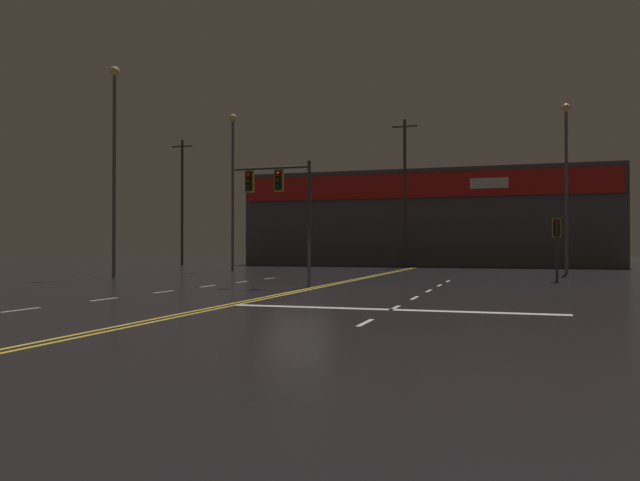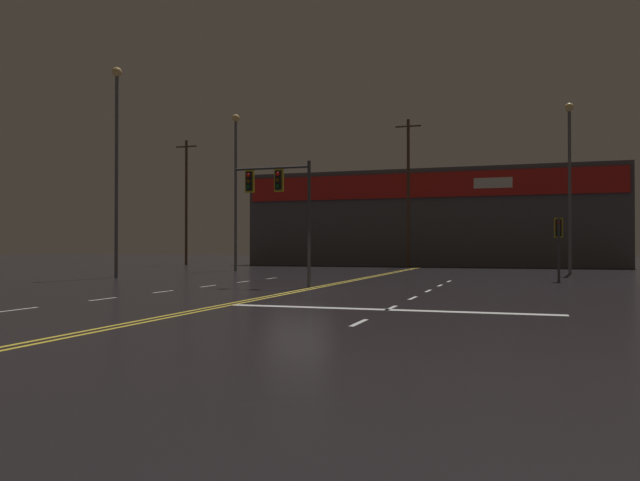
% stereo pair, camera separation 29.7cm
% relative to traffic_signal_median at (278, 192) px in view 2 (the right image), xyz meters
% --- Properties ---
extents(ground_plane, '(200.00, 200.00, 0.00)m').
position_rel_traffic_signal_median_xyz_m(ground_plane, '(1.74, -2.37, -4.09)').
color(ground_plane, black).
extents(road_markings, '(14.29, 60.00, 0.01)m').
position_rel_traffic_signal_median_xyz_m(road_markings, '(2.62, -3.45, -4.08)').
color(road_markings, gold).
rests_on(road_markings, ground).
extents(traffic_signal_median, '(3.52, 0.36, 5.40)m').
position_rel_traffic_signal_median_xyz_m(traffic_signal_median, '(0.00, 0.00, 0.00)').
color(traffic_signal_median, '#38383D').
rests_on(traffic_signal_median, ground).
extents(traffic_signal_corner_northeast, '(0.42, 0.36, 3.17)m').
position_rel_traffic_signal_median_xyz_m(traffic_signal_corner_northeast, '(11.76, 8.10, -1.76)').
color(traffic_signal_corner_northeast, '#38383D').
rests_on(traffic_signal_corner_northeast, ground).
extents(streetlight_near_left, '(0.56, 0.56, 11.85)m').
position_rel_traffic_signal_median_xyz_m(streetlight_near_left, '(-11.64, 4.63, 3.25)').
color(streetlight_near_left, '#59595E').
rests_on(streetlight_near_left, ground).
extents(streetlight_near_right, '(0.56, 0.56, 11.42)m').
position_rel_traffic_signal_median_xyz_m(streetlight_near_right, '(-9.85, 16.19, 3.02)').
color(streetlight_near_right, '#59595E').
rests_on(streetlight_near_right, ground).
extents(streetlight_far_left, '(0.56, 0.56, 10.86)m').
position_rel_traffic_signal_median_xyz_m(streetlight_far_left, '(12.89, 17.28, 2.71)').
color(streetlight_far_left, '#59595E').
rests_on(streetlight_far_left, ground).
extents(building_backdrop, '(33.75, 10.23, 8.74)m').
position_rel_traffic_signal_median_xyz_m(building_backdrop, '(1.74, 35.21, 0.30)').
color(building_backdrop, '#4C4C51').
rests_on(building_backdrop, ground).
extents(utility_pole_row, '(45.66, 0.26, 12.71)m').
position_rel_traffic_signal_median_xyz_m(utility_pole_row, '(1.09, 28.11, 2.34)').
color(utility_pole_row, '#4C3828').
rests_on(utility_pole_row, ground).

